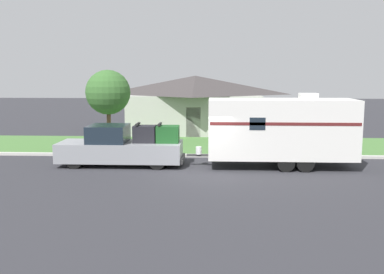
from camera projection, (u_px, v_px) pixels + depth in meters
The scene contains 8 objects.
ground_plane at pixel (203, 173), 19.05m from camera, with size 120.00×120.00×0.00m, color #2D2D33.
curb_strip at pixel (205, 156), 22.75m from camera, with size 80.00×0.30×0.14m.
lawn_strip at pixel (206, 145), 26.36m from camera, with size 80.00×7.00×0.03m.
house_across_street at pixel (195, 103), 32.71m from camera, with size 10.35×7.19×4.26m.
pickup_truck at pixel (122, 147), 20.57m from camera, with size 6.01×2.06×2.05m.
travel_trailer at pixel (281, 129), 20.07m from camera, with size 7.83×2.41×3.49m.
mailbox at pixel (336, 136), 22.95m from camera, with size 0.48×0.20×1.38m.
tree_in_yard at pixel (108, 93), 24.46m from camera, with size 2.56×2.56×4.62m.
Camera 1 is at (0.40, -18.62, 4.35)m, focal length 40.00 mm.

